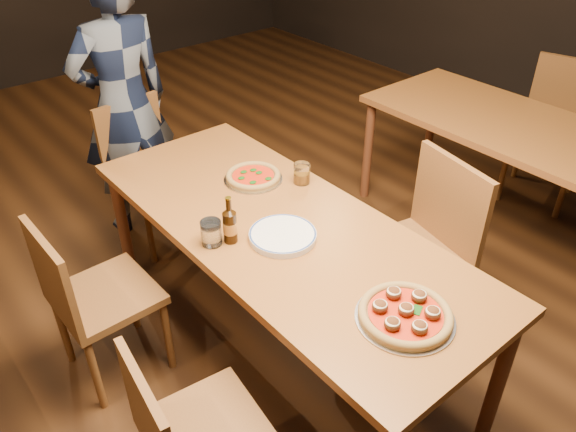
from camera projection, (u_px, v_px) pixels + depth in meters
ground at (282, 346)px, 2.83m from camera, size 9.00×9.00×0.00m
table_main at (281, 238)px, 2.45m from camera, size 0.80×2.00×0.75m
table_right at (533, 142)px, 3.21m from camera, size 0.80×2.00×0.75m
chair_main_nw at (207, 430)px, 1.95m from camera, size 0.44×0.44×0.85m
chair_main_sw at (106, 294)px, 2.49m from camera, size 0.42×0.42×0.89m
chair_main_e at (408, 255)px, 2.64m from camera, size 0.54×0.54×0.99m
chair_end at (153, 175)px, 3.35m from camera, size 0.46×0.46×0.91m
chair_nbr_right at (551, 133)px, 3.74m from camera, size 0.56×0.56×0.98m
pizza_meatball at (405, 314)px, 1.92m from camera, size 0.35×0.35×0.06m
pizza_margherita at (253, 176)px, 2.71m from camera, size 0.28×0.28×0.04m
plate_stack at (283, 236)px, 2.31m from camera, size 0.28×0.28×0.03m
beer_bottle at (230, 226)px, 2.27m from camera, size 0.06×0.06×0.21m
water_glass at (211, 233)px, 2.26m from camera, size 0.08×0.08×0.11m
amber_glass at (302, 173)px, 2.67m from camera, size 0.08×0.08×0.10m
diner at (123, 104)px, 3.29m from camera, size 0.61×0.40×1.65m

